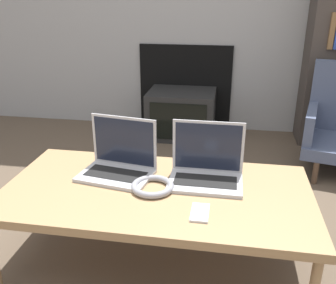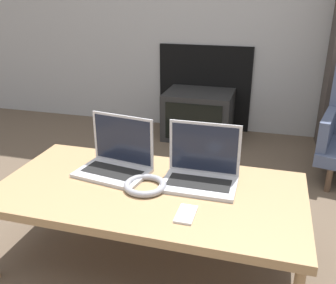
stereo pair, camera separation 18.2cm
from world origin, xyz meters
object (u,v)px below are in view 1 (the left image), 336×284
Objects in this scene: laptop_right at (206,167)px; laptop_left at (119,161)px; headphones at (153,186)px; tv at (181,114)px; phone at (200,213)px.

laptop_left is at bearing -179.96° from laptop_right.
laptop_left is 0.22m from headphones.
tv is at bearing 96.06° from laptop_left.
phone is at bearing -25.81° from laptop_left.
phone is 0.23× the size of tv.
phone is 1.84m from tv.
tv is (-0.10, 1.65, -0.20)m from headphones.
phone is at bearing -35.46° from headphones.
laptop_right is 0.57× the size of tv.
laptop_right is at bearing -78.42° from tv.
laptop_right is 1.57m from tv.
laptop_right is 0.28m from phone.
phone is (0.21, -0.15, -0.01)m from headphones.
laptop_left is 1.09× the size of laptop_right.
laptop_right reaches higher than phone.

